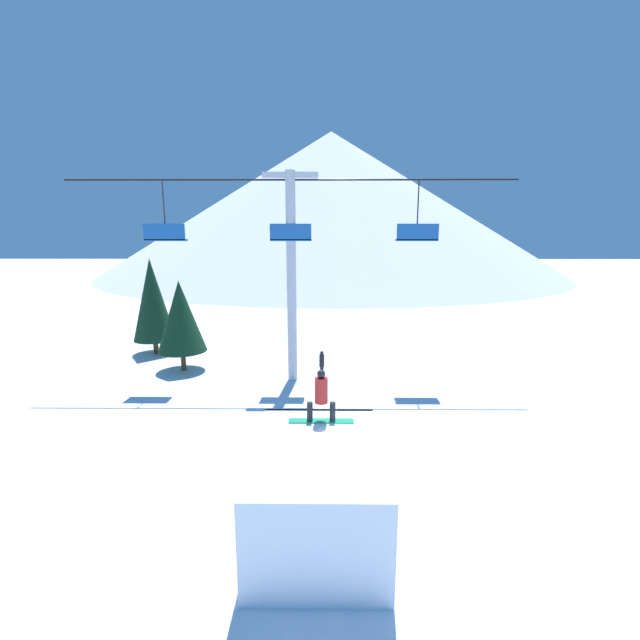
{
  "coord_description": "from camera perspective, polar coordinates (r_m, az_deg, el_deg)",
  "views": [
    {
      "loc": [
        -1.13,
        -8.04,
        6.67
      ],
      "look_at": [
        -1.26,
        5.54,
        3.94
      ],
      "focal_mm": 24.0,
      "sensor_mm": 36.0,
      "label": 1
    }
  ],
  "objects": [
    {
      "name": "pine_tree_near",
      "position": [
        21.91,
        -18.09,
        0.46
      ],
      "size": [
        2.36,
        2.36,
        4.5
      ],
      "color": "#4C3823",
      "rests_on": "ground_plane"
    },
    {
      "name": "chairlift",
      "position": [
        19.13,
        -3.86,
        8.0
      ],
      "size": [
        19.43,
        0.44,
        9.35
      ],
      "color": "#B2B2B7",
      "rests_on": "ground_plane"
    },
    {
      "name": "snow_ramp",
      "position": [
        10.23,
        -0.29,
        -21.81
      ],
      "size": [
        2.83,
        4.03,
        2.14
      ],
      "color": "white",
      "rests_on": "ground_plane"
    },
    {
      "name": "ground_plane",
      "position": [
        10.51,
        7.5,
        -28.14
      ],
      "size": [
        220.0,
        220.0,
        0.0
      ],
      "primitive_type": "plane",
      "color": "white"
    },
    {
      "name": "pine_tree_far",
      "position": [
        25.6,
        -21.46,
        2.55
      ],
      "size": [
        2.27,
        2.27,
        5.4
      ],
      "color": "#4C3823",
      "rests_on": "ground_plane"
    },
    {
      "name": "snowboarder",
      "position": [
        10.56,
        0.16,
        -10.18
      ],
      "size": [
        1.6,
        0.32,
        1.33
      ],
      "color": "#1E9E6B",
      "rests_on": "snow_ramp"
    },
    {
      "name": "distant_skier",
      "position": [
        20.48,
        0.24,
        -5.67
      ],
      "size": [
        0.24,
        0.24,
        1.23
      ],
      "color": "black",
      "rests_on": "ground_plane"
    },
    {
      "name": "mountain_ridge",
      "position": [
        76.04,
        1.45,
        15.18
      ],
      "size": [
        75.55,
        75.55,
        23.45
      ],
      "color": "silver",
      "rests_on": "ground_plane"
    }
  ]
}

